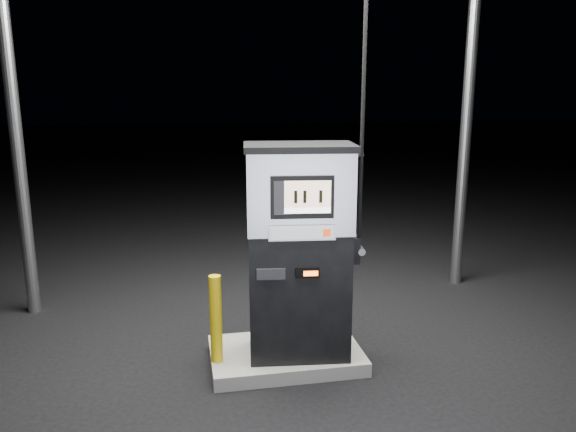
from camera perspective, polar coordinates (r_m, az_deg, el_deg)
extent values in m
plane|color=black|center=(6.25, -0.25, -14.58)|extent=(80.00, 80.00, 0.00)
cube|color=slate|center=(6.22, -0.25, -13.97)|extent=(1.60, 1.00, 0.15)
cylinder|color=gray|center=(7.73, -25.87, 6.92)|extent=(0.16, 0.16, 4.50)
cylinder|color=gray|center=(8.49, 17.60, 8.03)|extent=(0.16, 0.16, 4.50)
cube|color=black|center=(5.85, 1.09, -7.80)|extent=(1.08, 0.70, 1.34)
cube|color=silver|center=(5.56, 1.14, 2.57)|extent=(1.10, 0.72, 0.80)
cube|color=black|center=(5.50, 1.16, 7.02)|extent=(1.15, 0.77, 0.06)
cube|color=black|center=(5.26, 1.47, 1.90)|extent=(0.60, 0.10, 0.41)
cube|color=beige|center=(5.24, 2.01, 2.22)|extent=(0.44, 0.05, 0.26)
cube|color=white|center=(5.27, 2.00, 0.56)|extent=(0.44, 0.05, 0.05)
cube|color=silver|center=(5.34, 1.44, -1.71)|extent=(0.64, 0.10, 0.15)
cube|color=#919498|center=(5.32, 1.46, -1.76)|extent=(0.59, 0.07, 0.11)
cube|color=red|center=(5.34, 3.98, -1.71)|extent=(0.07, 0.01, 0.07)
cube|color=black|center=(5.46, 1.98, -5.82)|extent=(0.24, 0.05, 0.10)
cube|color=#FF4D0C|center=(5.45, 2.33, -5.86)|extent=(0.14, 0.02, 0.05)
cube|color=black|center=(5.43, -1.74, -5.92)|extent=(0.28, 0.06, 0.11)
cube|color=black|center=(5.78, 6.68, -3.38)|extent=(0.13, 0.20, 0.27)
cylinder|color=gray|center=(5.80, 7.30, -3.36)|extent=(0.10, 0.24, 0.07)
cylinder|color=black|center=(5.51, 7.74, 14.61)|extent=(0.04, 0.04, 3.32)
cylinder|color=gold|center=(5.80, -7.34, -10.35)|extent=(0.15, 0.15, 0.92)
cylinder|color=gold|center=(6.17, 4.76, -9.36)|extent=(0.12, 0.12, 0.80)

